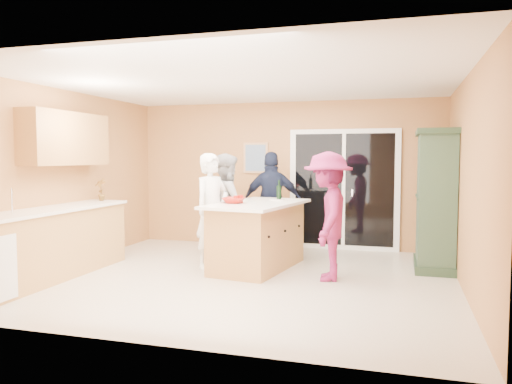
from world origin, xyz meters
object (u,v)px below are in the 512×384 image
(woman_white, at_px, (212,211))
(woman_navy, at_px, (272,202))
(woman_magenta, at_px, (328,216))
(kitchen_island, at_px, (258,238))
(woman_grey, at_px, (227,206))
(green_hutch, at_px, (436,202))

(woman_white, height_order, woman_navy, woman_navy)
(woman_magenta, bearing_deg, woman_navy, -149.27)
(kitchen_island, height_order, woman_magenta, woman_magenta)
(kitchen_island, bearing_deg, woman_grey, 147.09)
(kitchen_island, distance_m, woman_grey, 0.98)
(green_hutch, xyz_separation_m, woman_magenta, (-1.40, -1.05, -0.13))
(woman_magenta, bearing_deg, green_hutch, 121.62)
(green_hutch, xyz_separation_m, woman_white, (-3.10, -0.84, -0.14))
(kitchen_island, height_order, woman_navy, woman_navy)
(woman_magenta, bearing_deg, kitchen_island, -115.10)
(woman_grey, bearing_deg, kitchen_island, -161.76)
(green_hutch, bearing_deg, woman_grey, -178.66)
(woman_white, height_order, woman_magenta, woman_magenta)
(green_hutch, height_order, woman_navy, green_hutch)
(woman_navy, bearing_deg, green_hutch, 153.14)
(green_hutch, relative_size, woman_magenta, 1.19)
(kitchen_island, height_order, woman_white, woman_white)
(kitchen_island, relative_size, woman_grey, 1.17)
(kitchen_island, xyz_separation_m, green_hutch, (2.47, 0.67, 0.53))
(kitchen_island, distance_m, woman_white, 0.76)
(woman_grey, relative_size, woman_magenta, 0.99)
(woman_grey, height_order, woman_navy, woman_navy)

